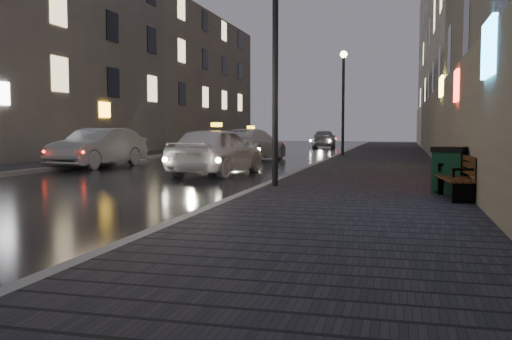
{
  "coord_description": "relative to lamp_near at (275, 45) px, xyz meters",
  "views": [
    {
      "loc": [
        4.79,
        -7.3,
        1.54
      ],
      "look_at": [
        2.47,
        1.75,
        0.85
      ],
      "focal_mm": 40.0,
      "sensor_mm": 36.0,
      "label": 1
    }
  ],
  "objects": [
    {
      "name": "sidewalk",
      "position": [
        2.05,
        15.0,
        -3.41
      ],
      "size": [
        4.6,
        58.0,
        0.15
      ],
      "primitive_type": "cube",
      "color": "black",
      "rests_on": "ground"
    },
    {
      "name": "curb",
      "position": [
        -0.35,
        15.0,
        -3.41
      ],
      "size": [
        0.2,
        58.0,
        0.15
      ],
      "primitive_type": "cube",
      "color": "slate",
      "rests_on": "ground"
    },
    {
      "name": "trash_bin",
      "position": [
        3.95,
        -0.61,
        -2.83
      ],
      "size": [
        0.86,
        0.86,
        1.0
      ],
      "rotation": [
        0.0,
        0.0,
        -0.4
      ],
      "color": "black",
      "rests_on": "sidewalk"
    },
    {
      "name": "bench",
      "position": [
        4.07,
        -1.52,
        -2.91
      ],
      "size": [
        0.77,
        1.72,
        0.85
      ],
      "rotation": [
        0.0,
        0.0,
        0.12
      ],
      "color": "black",
      "rests_on": "sidewalk"
    },
    {
      "name": "ground",
      "position": [
        -1.85,
        -6.0,
        -3.49
      ],
      "size": [
        120.0,
        120.0,
        0.0
      ],
      "primitive_type": "plane",
      "color": "black",
      "rests_on": "ground"
    },
    {
      "name": "sidewalk_far",
      "position": [
        -10.55,
        15.0,
        -3.41
      ],
      "size": [
        2.4,
        58.0,
        0.15
      ],
      "primitive_type": "cube",
      "color": "black",
      "rests_on": "ground"
    },
    {
      "name": "car_left_mid",
      "position": [
        -8.65,
        6.87,
        -2.72
      ],
      "size": [
        2.07,
        4.82,
        1.54
      ],
      "primitive_type": "imported",
      "rotation": [
        0.0,
        0.0,
        -0.1
      ],
      "color": "gray",
      "rests_on": "ground"
    },
    {
      "name": "car_far",
      "position": [
        -2.85,
        30.28,
        -2.78
      ],
      "size": [
        2.03,
        4.31,
        1.43
      ],
      "primitive_type": "imported",
      "rotation": [
        0.0,
        0.0,
        3.23
      ],
      "color": "gray",
      "rests_on": "ground"
    },
    {
      "name": "taxi_near",
      "position": [
        -2.98,
        4.56,
        -2.7
      ],
      "size": [
        2.32,
        4.8,
        1.58
      ],
      "primitive_type": "imported",
      "rotation": [
        0.0,
        0.0,
        3.04
      ],
      "color": "silver",
      "rests_on": "ground"
    },
    {
      "name": "lamp_far",
      "position": [
        0.0,
        16.0,
        0.0
      ],
      "size": [
        0.36,
        0.36,
        5.28
      ],
      "color": "black",
      "rests_on": "sidewalk"
    },
    {
      "name": "lamp_near",
      "position": [
        0.0,
        0.0,
        0.0
      ],
      "size": [
        0.36,
        0.36,
        5.28
      ],
      "color": "black",
      "rests_on": "sidewalk"
    },
    {
      "name": "building_far_c",
      "position": [
        -15.35,
        33.0,
        2.01
      ],
      "size": [
        6.0,
        22.0,
        11.0
      ],
      "primitive_type": "cube",
      "color": "#6B6051",
      "rests_on": "ground"
    },
    {
      "name": "taxi_mid",
      "position": [
        -4.05,
        12.96,
        -2.74
      ],
      "size": [
        2.8,
        5.42,
        1.5
      ],
      "primitive_type": "imported",
      "rotation": [
        0.0,
        0.0,
        3.0
      ],
      "color": "silver",
      "rests_on": "ground"
    },
    {
      "name": "curb_far",
      "position": [
        -9.25,
        15.0,
        -3.41
      ],
      "size": [
        0.2,
        58.0,
        0.15
      ],
      "primitive_type": "cube",
      "color": "slate",
      "rests_on": "ground"
    },
    {
      "name": "building_near",
      "position": [
        5.25,
        19.0,
        3.01
      ],
      "size": [
        1.8,
        50.0,
        13.0
      ],
      "primitive_type": "cube",
      "color": "#605B54",
      "rests_on": "ground"
    },
    {
      "name": "building_far_b",
      "position": [
        -15.35,
        14.0,
        3.51
      ],
      "size": [
        6.0,
        16.0,
        14.0
      ],
      "primitive_type": "cube",
      "color": "#6B6051",
      "rests_on": "ground"
    }
  ]
}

